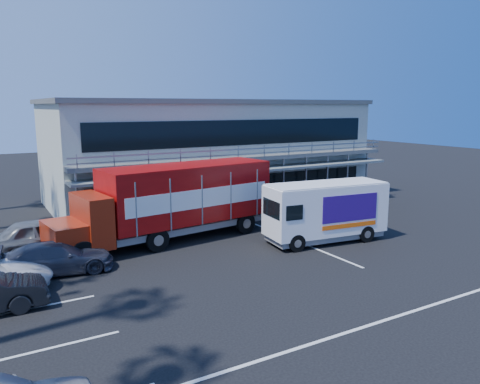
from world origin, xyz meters
TOP-DOWN VIEW (x-y plane):
  - ground at (0.00, 0.00)m, footprint 120.00×120.00m
  - building at (3.00, 14.94)m, footprint 22.40×12.00m
  - red_truck at (-3.35, 6.10)m, footprint 11.80×4.11m
  - white_van at (3.22, 2.00)m, footprint 6.44×2.86m
  - parked_car_d at (-9.50, 4.00)m, footprint 4.76×2.41m
  - parked_car_e at (-9.50, 7.37)m, footprint 4.87×2.05m

SIDE VIEW (x-z plane):
  - ground at x=0.00m, z-range 0.00..0.00m
  - parked_car_d at x=-9.50m, z-range 0.00..1.32m
  - parked_car_e at x=-9.50m, z-range 0.00..1.64m
  - white_van at x=3.22m, z-range 0.09..3.13m
  - red_truck at x=-3.35m, z-range 0.20..4.09m
  - building at x=3.00m, z-range 0.01..7.31m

